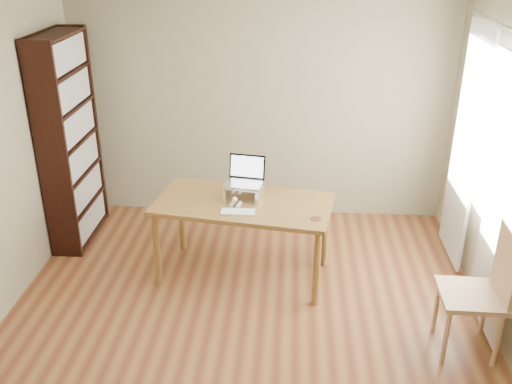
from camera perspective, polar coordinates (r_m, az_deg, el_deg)
name	(u,v)px	position (r m, az deg, el deg)	size (l,w,h in m)	color
room	(245,186)	(3.99, -1.11, 0.56)	(4.04, 4.54, 2.64)	#602E19
bookshelf	(70,141)	(5.92, -18.14, 4.87)	(0.30, 0.90, 2.10)	black
curtains	(484,168)	(5.01, 21.83, 2.23)	(0.03, 1.90, 2.25)	white
desk	(243,211)	(5.07, -1.29, -1.88)	(1.65, 1.01, 0.75)	brown
laptop_stand	(244,190)	(5.07, -1.23, 0.23)	(0.32, 0.25, 0.13)	silver
laptop	(244,176)	(5.08, -1.18, 1.61)	(0.36, 0.32, 0.23)	silver
keyboard	(238,212)	(4.84, -1.79, -2.02)	(0.31, 0.13, 0.02)	silver
coaster	(316,219)	(4.77, 5.99, -2.66)	(0.09, 0.09, 0.01)	#57311E
cat	(241,190)	(5.11, -1.51, 0.24)	(0.25, 0.49, 0.16)	#4C463C
chair	(484,288)	(4.54, 21.81, -8.88)	(0.46, 0.46, 1.02)	tan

